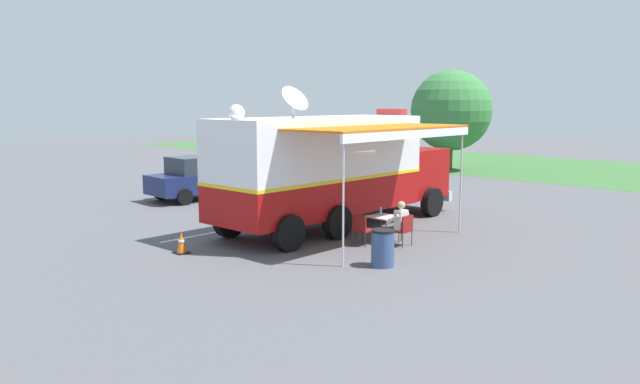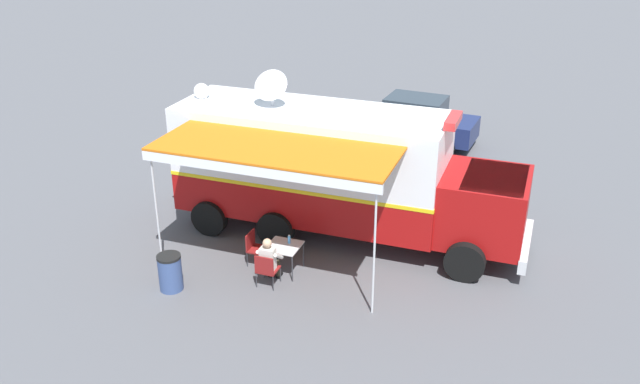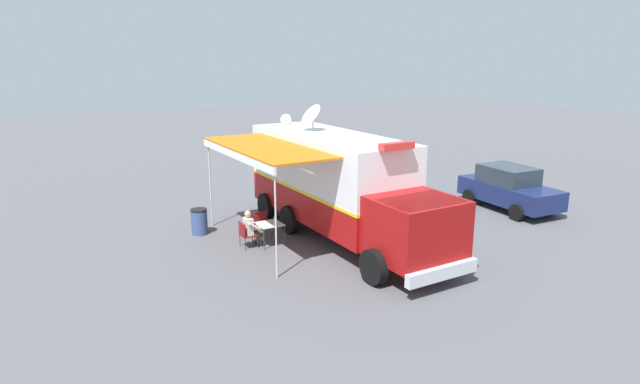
# 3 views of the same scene
# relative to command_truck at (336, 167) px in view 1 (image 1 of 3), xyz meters

# --- Properties ---
(ground_plane) EXTENTS (100.00, 100.00, 0.00)m
(ground_plane) POSITION_rel_command_truck_xyz_m (-0.00, -0.75, -1.94)
(ground_plane) COLOR #515156
(grass_verge) EXTENTS (80.00, 14.00, 0.01)m
(grass_verge) POSITION_rel_command_truck_xyz_m (-0.00, 21.95, -1.94)
(grass_verge) COLOR #386633
(grass_verge) RESTS_ON ground
(lot_stripe) EXTENTS (0.33, 4.80, 0.01)m
(lot_stripe) POSITION_rel_command_truck_xyz_m (-2.06, -2.74, -1.94)
(lot_stripe) COLOR silver
(lot_stripe) RESTS_ON ground
(command_truck) EXTENTS (5.18, 9.59, 4.53)m
(command_truck) POSITION_rel_command_truck_xyz_m (0.00, 0.00, 0.00)
(command_truck) COLOR #9E0F0F
(command_truck) RESTS_ON ground
(folding_table) EXTENTS (0.83, 0.83, 0.73)m
(folding_table) POSITION_rel_command_truck_xyz_m (2.37, -0.48, -1.27)
(folding_table) COLOR silver
(folding_table) RESTS_ON ground
(water_bottle) EXTENTS (0.07, 0.07, 0.22)m
(water_bottle) POSITION_rel_command_truck_xyz_m (2.20, -0.40, -1.11)
(water_bottle) COLOR #4C99D8
(water_bottle) RESTS_ON folding_table
(folding_chair_at_table) EXTENTS (0.50, 0.50, 0.87)m
(folding_chair_at_table) POSITION_rel_command_truck_xyz_m (3.17, -0.56, -1.43)
(folding_chair_at_table) COLOR maroon
(folding_chair_at_table) RESTS_ON ground
(folding_chair_beside_table) EXTENTS (0.50, 0.50, 0.87)m
(folding_chair_beside_table) POSITION_rel_command_truck_xyz_m (2.29, -1.33, -1.43)
(folding_chair_beside_table) COLOR maroon
(folding_chair_beside_table) RESTS_ON ground
(seated_responder) EXTENTS (0.67, 0.57, 1.25)m
(seated_responder) POSITION_rel_command_truck_xyz_m (2.98, -0.57, -1.29)
(seated_responder) COLOR silver
(seated_responder) RESTS_ON ground
(trash_bin) EXTENTS (0.57, 0.57, 0.91)m
(trash_bin) POSITION_rel_command_truck_xyz_m (4.12, -2.63, -1.49)
(trash_bin) COLOR #384C7F
(trash_bin) RESTS_ON ground
(traffic_cone) EXTENTS (0.36, 0.36, 0.58)m
(traffic_cone) POSITION_rel_command_truck_xyz_m (-0.46, -5.38, -1.66)
(traffic_cone) COLOR black
(traffic_cone) RESTS_ON ground
(car_behind_truck) EXTENTS (2.12, 4.25, 1.76)m
(car_behind_truck) POSITION_rel_command_truck_xyz_m (-7.92, 0.20, -1.06)
(car_behind_truck) COLOR navy
(car_behind_truck) RESTS_ON ground
(tree_far_left) EXTENTS (4.63, 4.63, 5.77)m
(tree_far_left) POSITION_rel_command_truck_xyz_m (-6.81, 16.62, 1.51)
(tree_far_left) COLOR brown
(tree_far_left) RESTS_ON ground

